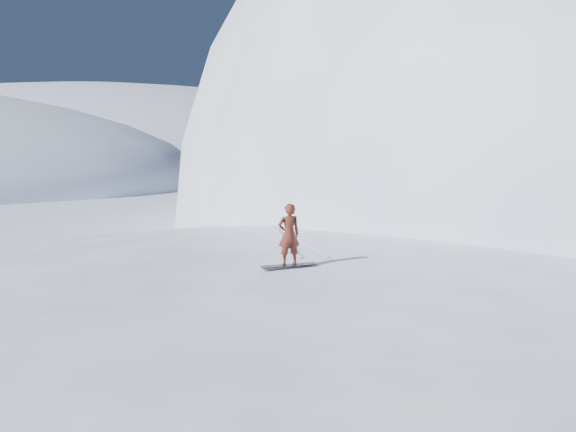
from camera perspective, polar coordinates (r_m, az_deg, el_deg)
The scene contains 8 objects.
ground at distance 13.98m, azimuth 3.66°, elevation -15.20°, with size 400.00×400.00×0.00m, color white.
near_ridge at distance 16.88m, azimuth 6.24°, elevation -11.21°, with size 36.00×28.00×4.80m, color white.
peak_shoulder at distance 35.11m, azimuth 17.33°, elevation -1.79°, with size 28.00×24.00×18.00m, color white.
far_ridge_c at distance 128.98m, azimuth -18.77°, elevation 4.55°, with size 140.00×90.00×36.00m, color white.
wind_bumps at distance 15.93m, azimuth 0.96°, elevation -12.32°, with size 16.00×14.40×1.00m.
snowboard at distance 13.75m, azimuth 0.09°, elevation -5.04°, with size 1.40×0.26×0.02m, color black.
snowboarder at distance 13.60m, azimuth 0.09°, elevation -1.88°, with size 0.55×0.36×1.51m, color maroon.
board_tracks at distance 17.62m, azimuth 0.39°, elevation -2.26°, with size 1.56×5.96×0.04m.
Camera 1 is at (-1.12, -12.87, 5.35)m, focal length 35.00 mm.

